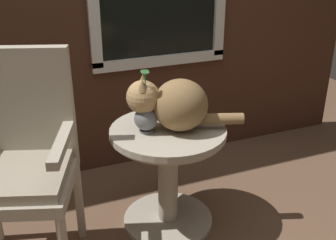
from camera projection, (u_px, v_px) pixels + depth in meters
The scene contains 4 objects.
wicker_side_table at pixel (168, 162), 2.23m from camera, with size 0.62×0.62×0.60m.
wicker_chair at pixel (19, 155), 1.90m from camera, with size 0.62×0.61×1.07m.
cat at pixel (174, 104), 2.09m from camera, with size 0.58×0.35×0.29m.
pewter_vase_with_ivy at pixel (146, 115), 2.08m from camera, with size 0.12×0.13×0.33m.
Camera 1 is at (-0.51, -1.70, 1.51)m, focal length 43.86 mm.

